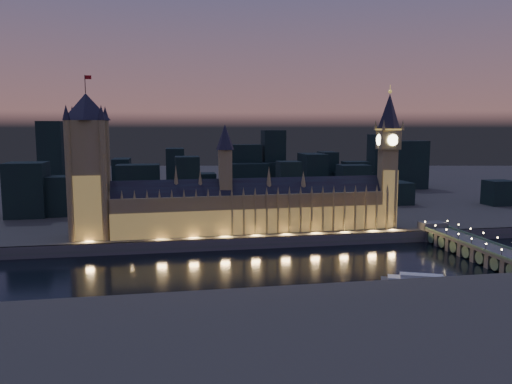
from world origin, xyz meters
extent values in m
plane|color=black|center=(0.00, 0.00, 0.00)|extent=(2000.00, 2000.00, 0.00)
cube|color=#3C413A|center=(0.00, 520.00, 4.00)|extent=(2000.00, 960.00, 8.00)
cube|color=#405647|center=(0.00, 41.00, 4.00)|extent=(2000.00, 2.50, 8.00)
cube|color=olive|center=(3.83, 62.00, 22.00)|extent=(200.61, 27.44, 28.00)
cube|color=#AD8A45|center=(3.83, 51.75, 17.00)|extent=(200.00, 0.50, 18.00)
cube|color=black|center=(3.83, 62.00, 39.00)|extent=(200.47, 23.70, 16.26)
cube|color=olive|center=(-16.17, 62.00, 52.00)|extent=(9.00, 9.00, 32.00)
cone|color=#212032|center=(-16.17, 62.00, 77.00)|extent=(13.00, 13.00, 18.00)
cube|color=olive|center=(-96.17, 51.40, 22.00)|extent=(1.20, 1.20, 28.00)
cone|color=olive|center=(-96.17, 52.00, 39.00)|extent=(2.00, 2.00, 6.00)
cube|color=olive|center=(-87.83, 51.40, 22.00)|extent=(1.20, 1.20, 28.00)
cone|color=olive|center=(-87.83, 52.00, 39.00)|extent=(2.00, 2.00, 6.00)
cube|color=olive|center=(-79.50, 51.40, 22.00)|extent=(1.20, 1.20, 28.00)
cone|color=olive|center=(-79.50, 52.00, 39.00)|extent=(2.00, 2.00, 6.00)
cube|color=olive|center=(-71.17, 51.40, 22.00)|extent=(1.20, 1.20, 28.00)
cone|color=olive|center=(-71.17, 52.00, 39.00)|extent=(2.00, 2.00, 6.00)
cube|color=olive|center=(-62.83, 51.40, 22.00)|extent=(1.20, 1.20, 28.00)
cone|color=olive|center=(-62.83, 52.00, 39.00)|extent=(2.00, 2.00, 6.00)
cube|color=olive|center=(-54.50, 51.40, 22.00)|extent=(1.20, 1.20, 28.00)
cone|color=olive|center=(-54.50, 52.00, 39.00)|extent=(2.00, 2.00, 6.00)
cube|color=olive|center=(-46.17, 51.40, 22.00)|extent=(1.20, 1.20, 28.00)
cone|color=olive|center=(-46.17, 52.00, 39.00)|extent=(2.00, 2.00, 6.00)
cube|color=olive|center=(-37.83, 51.40, 22.00)|extent=(1.20, 1.20, 28.00)
cone|color=olive|center=(-37.83, 52.00, 39.00)|extent=(2.00, 2.00, 6.00)
cube|color=olive|center=(-29.50, 51.40, 22.00)|extent=(1.20, 1.20, 28.00)
cone|color=olive|center=(-29.50, 52.00, 39.00)|extent=(2.00, 2.00, 6.00)
cube|color=olive|center=(-21.17, 51.40, 22.00)|extent=(1.20, 1.20, 28.00)
cone|color=olive|center=(-21.17, 52.00, 39.00)|extent=(2.00, 2.00, 6.00)
cube|color=olive|center=(-12.83, 51.40, 22.00)|extent=(1.20, 1.20, 28.00)
cone|color=olive|center=(-12.83, 52.00, 39.00)|extent=(2.00, 2.00, 6.00)
cube|color=olive|center=(-4.50, 51.40, 22.00)|extent=(1.20, 1.20, 28.00)
cone|color=olive|center=(-4.50, 52.00, 39.00)|extent=(2.00, 2.00, 6.00)
cube|color=olive|center=(3.83, 51.40, 22.00)|extent=(1.20, 1.20, 28.00)
cone|color=olive|center=(3.83, 52.00, 39.00)|extent=(2.00, 2.00, 6.00)
cube|color=olive|center=(12.17, 51.40, 22.00)|extent=(1.20, 1.20, 28.00)
cone|color=olive|center=(12.17, 52.00, 39.00)|extent=(2.00, 2.00, 6.00)
cube|color=olive|center=(20.50, 51.40, 22.00)|extent=(1.20, 1.20, 28.00)
cone|color=olive|center=(20.50, 52.00, 39.00)|extent=(2.00, 2.00, 6.00)
cube|color=olive|center=(28.83, 51.40, 22.00)|extent=(1.20, 1.20, 28.00)
cone|color=olive|center=(28.83, 52.00, 39.00)|extent=(2.00, 2.00, 6.00)
cube|color=olive|center=(37.17, 51.40, 22.00)|extent=(1.20, 1.20, 28.00)
cone|color=olive|center=(37.17, 52.00, 39.00)|extent=(2.00, 2.00, 6.00)
cube|color=olive|center=(45.50, 51.40, 22.00)|extent=(1.20, 1.20, 28.00)
cone|color=olive|center=(45.50, 52.00, 39.00)|extent=(2.00, 2.00, 6.00)
cube|color=olive|center=(53.83, 51.40, 22.00)|extent=(1.20, 1.20, 28.00)
cone|color=olive|center=(53.83, 52.00, 39.00)|extent=(2.00, 2.00, 6.00)
cube|color=olive|center=(62.17, 51.40, 22.00)|extent=(1.20, 1.20, 28.00)
cone|color=olive|center=(62.17, 52.00, 39.00)|extent=(2.00, 2.00, 6.00)
cube|color=olive|center=(70.50, 51.40, 22.00)|extent=(1.20, 1.20, 28.00)
cone|color=olive|center=(70.50, 52.00, 39.00)|extent=(2.00, 2.00, 6.00)
cube|color=olive|center=(78.83, 51.40, 22.00)|extent=(1.20, 1.20, 28.00)
cone|color=olive|center=(78.83, 52.00, 39.00)|extent=(2.00, 2.00, 6.00)
cube|color=olive|center=(87.17, 51.40, 22.00)|extent=(1.20, 1.20, 28.00)
cone|color=olive|center=(87.17, 52.00, 39.00)|extent=(2.00, 2.00, 6.00)
cube|color=olive|center=(95.50, 51.40, 22.00)|extent=(1.20, 1.20, 28.00)
cone|color=olive|center=(95.50, 52.00, 39.00)|extent=(2.00, 2.00, 6.00)
cube|color=olive|center=(103.83, 51.40, 22.00)|extent=(1.20, 1.20, 28.00)
cone|color=olive|center=(103.83, 52.00, 39.00)|extent=(2.00, 2.00, 6.00)
cone|color=olive|center=(-51.17, 62.00, 49.00)|extent=(4.40, 4.40, 18.00)
cone|color=olive|center=(-34.17, 62.00, 47.00)|extent=(4.40, 4.40, 14.00)
cone|color=olive|center=(15.83, 62.00, 48.00)|extent=(4.40, 4.40, 16.00)
cone|color=olive|center=(41.83, 62.00, 46.00)|extent=(4.40, 4.40, 12.00)
cube|color=olive|center=(-110.00, 62.00, 48.30)|extent=(22.61, 22.61, 80.59)
cube|color=#AD8A45|center=(-110.00, 50.80, 30.00)|extent=(22.00, 0.50, 44.00)
cone|color=#212032|center=(-110.00, 62.00, 97.59)|extent=(31.68, 31.68, 18.00)
cylinder|color=black|center=(-110.00, 62.00, 112.59)|extent=(0.50, 0.50, 12.00)
cube|color=#A91016|center=(-107.80, 62.00, 117.09)|extent=(4.00, 0.15, 2.50)
cylinder|color=olive|center=(-121.00, 51.00, 48.30)|extent=(4.40, 4.40, 80.59)
cone|color=#212032|center=(-121.00, 51.00, 93.59)|extent=(5.20, 5.20, 10.00)
cylinder|color=olive|center=(-121.00, 73.00, 48.30)|extent=(4.40, 4.40, 80.59)
cone|color=#212032|center=(-121.00, 73.00, 93.59)|extent=(5.20, 5.20, 10.00)
cylinder|color=olive|center=(-99.00, 51.00, 48.30)|extent=(4.40, 4.40, 80.59)
cone|color=#212032|center=(-99.00, 51.00, 93.59)|extent=(5.20, 5.20, 10.00)
cylinder|color=olive|center=(-99.00, 73.00, 48.30)|extent=(4.40, 4.40, 80.59)
cone|color=#212032|center=(-99.00, 73.00, 93.59)|extent=(5.20, 5.20, 10.00)
cube|color=olive|center=(108.00, 62.00, 37.70)|extent=(13.37, 13.37, 59.40)
cube|color=#AD8A45|center=(108.00, 55.80, 30.00)|extent=(12.00, 0.50, 44.00)
cube|color=olive|center=(108.00, 62.00, 74.57)|extent=(15.00, 15.00, 14.33)
cube|color=#F2C64C|center=(108.00, 62.00, 82.33)|extent=(15.75, 15.75, 1.20)
cone|color=#212032|center=(108.00, 62.00, 95.93)|extent=(18.00, 18.00, 26.00)
sphere|color=#F2C64C|center=(108.00, 62.00, 110.43)|extent=(2.80, 2.80, 2.80)
cylinder|color=#F2C64C|center=(108.00, 62.00, 112.93)|extent=(0.40, 0.40, 5.00)
cylinder|color=#FFF2BF|center=(108.00, 54.25, 74.57)|extent=(8.40, 0.50, 8.40)
cylinder|color=#FFF2BF|center=(108.00, 69.75, 74.57)|extent=(8.40, 0.50, 8.40)
cylinder|color=#FFF2BF|center=(100.25, 62.00, 74.57)|extent=(0.50, 8.40, 8.40)
cylinder|color=#FFF2BF|center=(115.75, 62.00, 74.57)|extent=(0.50, 8.40, 8.40)
cone|color=olive|center=(100.50, 54.50, 85.73)|extent=(2.60, 2.60, 8.00)
cone|color=olive|center=(100.50, 69.50, 85.73)|extent=(2.60, 2.60, 8.00)
cone|color=olive|center=(115.50, 54.50, 85.73)|extent=(2.60, 2.60, 8.00)
cone|color=olive|center=(115.50, 69.50, 85.73)|extent=(2.60, 2.60, 8.00)
cube|color=#405647|center=(137.66, -10.00, 9.50)|extent=(18.76, 100.00, 1.60)
cube|color=#40694F|center=(128.67, -10.00, 10.90)|extent=(0.80, 100.00, 1.60)
cube|color=#40694F|center=(146.64, -10.00, 10.90)|extent=(0.80, 100.00, 1.60)
cube|color=#405647|center=(137.66, 45.00, 8.75)|extent=(18.76, 12.00, 9.50)
cylinder|color=black|center=(128.67, -45.71, 12.70)|extent=(0.30, 0.30, 4.40)
sphere|color=#FFD88C|center=(128.67, -45.71, 15.00)|extent=(1.00, 1.00, 1.00)
cube|color=#405647|center=(137.66, -31.43, 4.35)|extent=(16.89, 4.00, 9.50)
cylinder|color=black|center=(128.67, -31.43, 12.70)|extent=(0.30, 0.30, 4.40)
sphere|color=#FFD88C|center=(128.67, -31.43, 15.00)|extent=(1.00, 1.00, 1.00)
cube|color=#405647|center=(137.66, -17.14, 4.35)|extent=(16.89, 4.00, 9.50)
cylinder|color=black|center=(128.67, -17.14, 12.70)|extent=(0.30, 0.30, 4.40)
sphere|color=#FFD88C|center=(128.67, -17.14, 15.00)|extent=(1.00, 1.00, 1.00)
cylinder|color=black|center=(146.64, -17.14, 12.70)|extent=(0.30, 0.30, 4.40)
sphere|color=#FFD88C|center=(146.64, -17.14, 15.00)|extent=(1.00, 1.00, 1.00)
cube|color=#405647|center=(137.66, -2.86, 4.35)|extent=(16.89, 4.00, 9.50)
cylinder|color=black|center=(128.67, -2.86, 12.70)|extent=(0.30, 0.30, 4.40)
sphere|color=#FFD88C|center=(128.67, -2.86, 15.00)|extent=(1.00, 1.00, 1.00)
cylinder|color=black|center=(146.64, -2.86, 12.70)|extent=(0.30, 0.30, 4.40)
sphere|color=#FFD88C|center=(146.64, -2.86, 15.00)|extent=(1.00, 1.00, 1.00)
cube|color=#405647|center=(137.66, 11.43, 4.35)|extent=(16.89, 4.00, 9.50)
cylinder|color=black|center=(128.67, 11.43, 12.70)|extent=(0.30, 0.30, 4.40)
sphere|color=#FFD88C|center=(128.67, 11.43, 15.00)|extent=(1.00, 1.00, 1.00)
cylinder|color=black|center=(146.64, 11.43, 12.70)|extent=(0.30, 0.30, 4.40)
sphere|color=#FFD88C|center=(146.64, 11.43, 15.00)|extent=(1.00, 1.00, 1.00)
cube|color=#405647|center=(137.66, 25.71, 4.35)|extent=(16.89, 4.00, 9.50)
cylinder|color=black|center=(128.67, 25.71, 12.70)|extent=(0.30, 0.30, 4.40)
sphere|color=#FFD88C|center=(128.67, 25.71, 15.00)|extent=(1.00, 1.00, 1.00)
cylinder|color=black|center=(146.64, 25.71, 12.70)|extent=(0.30, 0.30, 4.40)
sphere|color=#FFD88C|center=(146.64, 25.71, 15.00)|extent=(1.00, 1.00, 1.00)
cube|color=#405647|center=(137.66, 40.00, 4.35)|extent=(16.89, 4.00, 9.50)
cylinder|color=black|center=(128.67, 40.00, 12.70)|extent=(0.30, 0.30, 4.40)
sphere|color=#FFD88C|center=(128.67, 40.00, 15.00)|extent=(1.00, 1.00, 1.00)
cylinder|color=black|center=(146.64, 40.00, 12.70)|extent=(0.30, 0.30, 4.40)
sphere|color=#FFD88C|center=(146.64, 40.00, 15.00)|extent=(1.00, 1.00, 1.00)
cylinder|color=#40694F|center=(137.66, -38.57, 4.70)|extent=(16.51, 8.00, 8.00)
cylinder|color=#40694F|center=(137.66, -24.29, 4.70)|extent=(16.51, 8.00, 8.00)
cylinder|color=#40694F|center=(137.66, -10.00, 4.70)|extent=(16.51, 8.00, 8.00)
cylinder|color=#40694F|center=(137.66, 4.29, 4.70)|extent=(16.51, 8.00, 8.00)
cylinder|color=#40694F|center=(137.66, 18.57, 4.70)|extent=(16.51, 8.00, 8.00)
cylinder|color=#40694F|center=(137.66, 32.86, 4.70)|extent=(16.51, 8.00, 8.00)
cube|color=#405647|center=(77.66, -50.04, 0.30)|extent=(43.24, 26.06, 0.60)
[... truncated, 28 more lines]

